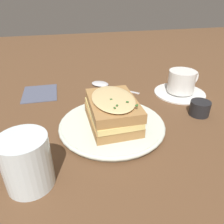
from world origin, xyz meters
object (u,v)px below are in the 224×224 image
at_px(water_glass, 27,162).
at_px(condiment_pot, 200,108).
at_px(spoon, 103,84).
at_px(teacup_with_saucer, 181,84).
at_px(napkin, 40,93).
at_px(dinner_plate, 112,125).
at_px(sandwich, 113,111).

height_order(water_glass, condiment_pot, water_glass).
bearing_deg(spoon, teacup_with_saucer, -75.12).
bearing_deg(spoon, napkin, 137.04).
bearing_deg(condiment_pot, spoon, 39.71).
height_order(water_glass, spoon, water_glass).
xyz_separation_m(spoon, napkin, (-0.01, 0.20, -0.00)).
distance_m(dinner_plate, condiment_pot, 0.23).
bearing_deg(dinner_plate, teacup_with_saucer, -61.26).
bearing_deg(condiment_pot, sandwich, 92.56).
distance_m(spoon, napkin, 0.20).
height_order(water_glass, napkin, water_glass).
distance_m(water_glass, condiment_pot, 0.42).
height_order(sandwich, spoon, sandwich).
height_order(sandwich, condiment_pot, sandwich).
height_order(sandwich, teacup_with_saucer, sandwich).
xyz_separation_m(sandwich, spoon, (0.25, -0.03, -0.04)).
bearing_deg(spoon, water_glass, -164.93).
relative_size(teacup_with_saucer, condiment_pot, 3.06).
height_order(teacup_with_saucer, napkin, teacup_with_saucer).
relative_size(spoon, napkin, 1.16).
height_order(sandwich, water_glass, water_glass).
bearing_deg(napkin, water_glass, -179.81).
bearing_deg(napkin, spoon, -85.77).
bearing_deg(teacup_with_saucer, sandwich, -169.33).
xyz_separation_m(teacup_with_saucer, condiment_pot, (-0.13, 0.02, -0.01)).
bearing_deg(water_glass, teacup_with_saucer, -57.96).
relative_size(dinner_plate, condiment_pot, 4.84).
height_order(sandwich, napkin, sandwich).
height_order(teacup_with_saucer, spoon, teacup_with_saucer).
xyz_separation_m(teacup_with_saucer, spoon, (0.12, 0.22, -0.02)).
distance_m(spoon, condiment_pot, 0.32).
relative_size(water_glass, condiment_pot, 1.85).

